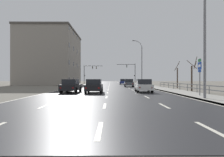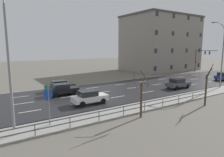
% 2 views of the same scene
% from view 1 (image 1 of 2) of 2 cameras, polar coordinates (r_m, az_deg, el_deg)
% --- Properties ---
extents(ground_plane, '(160.00, 160.00, 0.12)m').
position_cam_1_polar(ground_plane, '(52.06, -0.83, -1.92)').
color(ground_plane, '#666056').
extents(road_asphalt_strip, '(14.00, 120.00, 0.03)m').
position_cam_1_polar(road_asphalt_strip, '(64.04, -0.76, -1.51)').
color(road_asphalt_strip, '#232326').
rests_on(road_asphalt_strip, ground).
extents(sidewalk_right, '(3.00, 120.00, 0.12)m').
position_cam_1_polar(sidewalk_right, '(64.55, 6.75, -1.46)').
color(sidewalk_right, gray).
rests_on(sidewalk_right, ground).
extents(guardrail, '(0.07, 26.42, 1.00)m').
position_cam_1_polar(guardrail, '(25.74, 21.24, -2.09)').
color(guardrail, '#515459').
rests_on(guardrail, ground).
extents(street_lamp_foreground, '(2.34, 0.24, 11.01)m').
position_cam_1_polar(street_lamp_foreground, '(16.94, 25.11, 12.88)').
color(street_lamp_foreground, slate).
rests_on(street_lamp_foreground, ground).
extents(street_lamp_midground, '(2.30, 0.24, 10.51)m').
position_cam_1_polar(street_lamp_midground, '(45.53, 8.57, 4.39)').
color(street_lamp_midground, slate).
rests_on(street_lamp_midground, ground).
extents(highway_sign, '(0.09, 0.68, 3.43)m').
position_cam_1_polar(highway_sign, '(19.22, 24.31, 1.68)').
color(highway_sign, slate).
rests_on(highway_sign, ground).
extents(traffic_signal_right, '(5.78, 0.36, 6.26)m').
position_cam_1_polar(traffic_signal_right, '(59.96, 5.76, 2.36)').
color(traffic_signal_right, '#38383A').
rests_on(traffic_signal_right, ground).
extents(traffic_signal_left, '(5.95, 0.36, 5.92)m').
position_cam_1_polar(traffic_signal_left, '(61.34, -6.75, 2.27)').
color(traffic_signal_left, '#38383A').
rests_on(traffic_signal_left, ground).
extents(car_far_left, '(1.97, 4.17, 1.57)m').
position_cam_1_polar(car_far_left, '(23.48, 9.23, -2.05)').
color(car_far_left, silver).
rests_on(car_far_left, ground).
extents(car_mid_centre, '(1.95, 4.16, 1.57)m').
position_cam_1_polar(car_mid_centre, '(23.03, -11.90, -2.09)').
color(car_mid_centre, black).
rests_on(car_mid_centre, ground).
extents(car_near_right, '(1.87, 4.12, 1.57)m').
position_cam_1_polar(car_near_right, '(53.33, 3.27, -0.95)').
color(car_near_right, navy).
rests_on(car_near_right, ground).
extents(car_far_right, '(1.99, 4.18, 1.57)m').
position_cam_1_polar(car_far_right, '(39.13, 4.97, -1.26)').
color(car_far_right, '#474C51').
rests_on(car_far_right, ground).
extents(car_distant, '(1.86, 4.11, 1.57)m').
position_cam_1_polar(car_distant, '(22.06, -5.24, -2.18)').
color(car_distant, black).
rests_on(car_distant, ground).
extents(brick_building, '(14.16, 20.31, 15.30)m').
position_cam_1_polar(brick_building, '(59.54, -17.26, 5.75)').
color(brick_building, gray).
rests_on(brick_building, ground).
extents(bare_tree_near, '(1.34, 1.31, 4.45)m').
position_cam_1_polar(bare_tree_near, '(27.23, 22.41, 0.57)').
color(bare_tree_near, '#423328').
rests_on(bare_tree_near, ground).
extents(bare_tree_mid, '(0.96, 0.63, 4.71)m').
position_cam_1_polar(bare_tree_mid, '(35.62, 18.59, 0.55)').
color(bare_tree_mid, '#423328').
rests_on(bare_tree_mid, ground).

